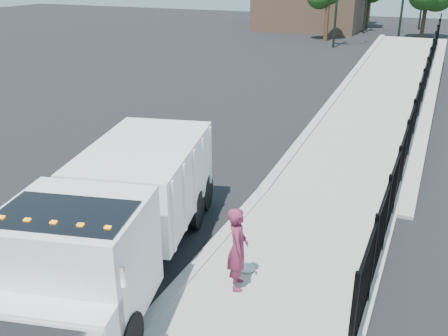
% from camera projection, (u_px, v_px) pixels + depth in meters
% --- Properties ---
extents(ground, '(120.00, 120.00, 0.00)m').
position_uv_depth(ground, '(203.00, 263.00, 11.03)').
color(ground, black).
rests_on(ground, ground).
extents(curb, '(0.30, 12.00, 0.16)m').
position_uv_depth(curb, '(155.00, 314.00, 9.31)').
color(curb, '#ADAAA3').
rests_on(curb, ground).
extents(ramp, '(3.95, 24.06, 3.19)m').
position_uv_depth(ramp, '(390.00, 103.00, 23.78)').
color(ramp, '#9E998E').
rests_on(ramp, ground).
extents(iron_fence, '(0.10, 28.00, 1.80)m').
position_uv_depth(iron_fence, '(419.00, 108.00, 19.52)').
color(iron_fence, black).
rests_on(iron_fence, ground).
extents(truck, '(3.98, 7.70, 2.52)m').
position_uv_depth(truck, '(119.00, 213.00, 10.19)').
color(truck, black).
rests_on(truck, ground).
extents(worker, '(0.63, 0.75, 1.74)m').
position_uv_depth(worker, '(238.00, 248.00, 9.73)').
color(worker, maroon).
rests_on(worker, sidewalk).
extents(debris, '(0.36, 0.36, 0.09)m').
position_uv_depth(debris, '(246.00, 268.00, 10.57)').
color(debris, silver).
rests_on(debris, sidewalk).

